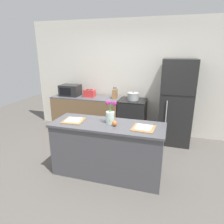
{
  "coord_description": "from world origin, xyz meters",
  "views": [
    {
      "loc": [
        0.91,
        -2.8,
        2.02
      ],
      "look_at": [
        0.0,
        0.25,
        1.01
      ],
      "focal_mm": 32.0,
      "sensor_mm": 36.0,
      "label": 1
    }
  ],
  "objects_px": {
    "flower_vase": "(110,116)",
    "pear_figurine": "(115,123)",
    "plate_setting_left": "(74,120)",
    "cooking_pot": "(133,96)",
    "plate_setting_right": "(144,128)",
    "stove_range": "(132,119)",
    "refrigerator": "(176,102)",
    "knife_block": "(115,94)",
    "toaster": "(89,93)",
    "microwave": "(70,90)"
  },
  "relations": [
    {
      "from": "stove_range",
      "to": "refrigerator",
      "type": "height_order",
      "value": "refrigerator"
    },
    {
      "from": "stove_range",
      "to": "microwave",
      "type": "xyz_separation_m",
      "value": [
        -1.59,
        -0.0,
        0.59
      ]
    },
    {
      "from": "refrigerator",
      "to": "plate_setting_right",
      "type": "xyz_separation_m",
      "value": [
        -0.48,
        -1.63,
        -0.01
      ]
    },
    {
      "from": "plate_setting_right",
      "to": "cooking_pot",
      "type": "distance_m",
      "value": 1.69
    },
    {
      "from": "stove_range",
      "to": "flower_vase",
      "type": "relative_size",
      "value": 2.41
    },
    {
      "from": "refrigerator",
      "to": "microwave",
      "type": "distance_m",
      "value": 2.54
    },
    {
      "from": "microwave",
      "to": "toaster",
      "type": "bearing_deg",
      "value": 2.52
    },
    {
      "from": "pear_figurine",
      "to": "plate_setting_right",
      "type": "xyz_separation_m",
      "value": [
        0.44,
        0.03,
        -0.04
      ]
    },
    {
      "from": "flower_vase",
      "to": "pear_figurine",
      "type": "bearing_deg",
      "value": -46.8
    },
    {
      "from": "flower_vase",
      "to": "cooking_pot",
      "type": "relative_size",
      "value": 1.44
    },
    {
      "from": "plate_setting_left",
      "to": "pear_figurine",
      "type": "bearing_deg",
      "value": -2.3
    },
    {
      "from": "plate_setting_left",
      "to": "microwave",
      "type": "distance_m",
      "value": 1.87
    },
    {
      "from": "flower_vase",
      "to": "pear_figurine",
      "type": "xyz_separation_m",
      "value": [
        0.1,
        -0.11,
        -0.07
      ]
    },
    {
      "from": "pear_figurine",
      "to": "cooking_pot",
      "type": "height_order",
      "value": "cooking_pot"
    },
    {
      "from": "knife_block",
      "to": "toaster",
      "type": "bearing_deg",
      "value": 179.35
    },
    {
      "from": "plate_setting_left",
      "to": "toaster",
      "type": "height_order",
      "value": "toaster"
    },
    {
      "from": "toaster",
      "to": "stove_range",
      "type": "bearing_deg",
      "value": -1.14
    },
    {
      "from": "knife_block",
      "to": "plate_setting_left",
      "type": "bearing_deg",
      "value": -98.15
    },
    {
      "from": "flower_vase",
      "to": "pear_figurine",
      "type": "relative_size",
      "value": 3.05
    },
    {
      "from": "flower_vase",
      "to": "toaster",
      "type": "relative_size",
      "value": 1.34
    },
    {
      "from": "flower_vase",
      "to": "cooking_pot",
      "type": "distance_m",
      "value": 1.54
    },
    {
      "from": "plate_setting_left",
      "to": "toaster",
      "type": "relative_size",
      "value": 1.26
    },
    {
      "from": "pear_figurine",
      "to": "plate_setting_right",
      "type": "distance_m",
      "value": 0.44
    },
    {
      "from": "refrigerator",
      "to": "toaster",
      "type": "distance_m",
      "value": 2.04
    },
    {
      "from": "flower_vase",
      "to": "plate_setting_right",
      "type": "bearing_deg",
      "value": -8.55
    },
    {
      "from": "plate_setting_right",
      "to": "microwave",
      "type": "distance_m",
      "value": 2.63
    },
    {
      "from": "toaster",
      "to": "microwave",
      "type": "distance_m",
      "value": 0.51
    },
    {
      "from": "plate_setting_right",
      "to": "knife_block",
      "type": "xyz_separation_m",
      "value": [
        -0.91,
        1.65,
        0.11
      ]
    },
    {
      "from": "toaster",
      "to": "cooking_pot",
      "type": "distance_m",
      "value": 1.09
    },
    {
      "from": "plate_setting_left",
      "to": "toaster",
      "type": "distance_m",
      "value": 1.71
    },
    {
      "from": "pear_figurine",
      "to": "microwave",
      "type": "xyz_separation_m",
      "value": [
        -1.62,
        1.66,
        0.1
      ]
    },
    {
      "from": "plate_setting_right",
      "to": "toaster",
      "type": "distance_m",
      "value": 2.27
    },
    {
      "from": "refrigerator",
      "to": "microwave",
      "type": "xyz_separation_m",
      "value": [
        -2.54,
        -0.0,
        0.12
      ]
    },
    {
      "from": "toaster",
      "to": "knife_block",
      "type": "xyz_separation_m",
      "value": [
        0.65,
        -0.01,
        0.03
      ]
    },
    {
      "from": "toaster",
      "to": "microwave",
      "type": "height_order",
      "value": "microwave"
    },
    {
      "from": "flower_vase",
      "to": "microwave",
      "type": "height_order",
      "value": "flower_vase"
    },
    {
      "from": "stove_range",
      "to": "flower_vase",
      "type": "bearing_deg",
      "value": -92.56
    },
    {
      "from": "stove_range",
      "to": "toaster",
      "type": "relative_size",
      "value": 3.24
    },
    {
      "from": "stove_range",
      "to": "plate_setting_left",
      "type": "distance_m",
      "value": 1.82
    },
    {
      "from": "microwave",
      "to": "knife_block",
      "type": "bearing_deg",
      "value": 0.74
    },
    {
      "from": "plate_setting_right",
      "to": "microwave",
      "type": "height_order",
      "value": "microwave"
    },
    {
      "from": "pear_figurine",
      "to": "toaster",
      "type": "relative_size",
      "value": 0.44
    },
    {
      "from": "plate_setting_right",
      "to": "flower_vase",
      "type": "bearing_deg",
      "value": 171.45
    },
    {
      "from": "pear_figurine",
      "to": "cooking_pot",
      "type": "bearing_deg",
      "value": 91.16
    },
    {
      "from": "stove_range",
      "to": "knife_block",
      "type": "distance_m",
      "value": 0.72
    },
    {
      "from": "plate_setting_left",
      "to": "cooking_pot",
      "type": "bearing_deg",
      "value": 67.47
    },
    {
      "from": "knife_block",
      "to": "plate_setting_right",
      "type": "bearing_deg",
      "value": -61.03
    },
    {
      "from": "flower_vase",
      "to": "plate_setting_left",
      "type": "bearing_deg",
      "value": -172.31
    },
    {
      "from": "refrigerator",
      "to": "cooking_pot",
      "type": "relative_size",
      "value": 7.04
    },
    {
      "from": "toaster",
      "to": "microwave",
      "type": "bearing_deg",
      "value": -177.48
    }
  ]
}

